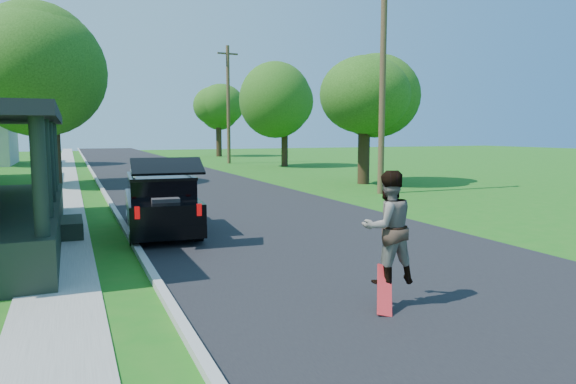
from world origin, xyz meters
name	(u,v)px	position (x,y,z in m)	size (l,w,h in m)	color
ground	(385,273)	(0.00, 0.00, 0.00)	(140.00, 140.00, 0.00)	#176514
street	(177,181)	(0.00, 20.00, 0.00)	(8.00, 120.00, 0.02)	black
curb	(98,183)	(-4.05, 20.00, 0.00)	(0.15, 120.00, 0.12)	#A6A6A1
sidewalk	(65,185)	(-5.60, 20.00, 0.00)	(1.30, 120.00, 0.03)	gray
black_suv	(161,203)	(-3.20, 5.52, 0.78)	(1.99, 4.50, 2.05)	black
skateboarder	(388,227)	(-1.00, -1.53, 1.21)	(0.87, 0.70, 1.70)	black
skateboard	(384,291)	(-1.18, -1.75, 0.30)	(0.50, 0.56, 0.66)	red
tree_left_mid	(49,63)	(-6.04, 19.93, 5.94)	(6.10, 5.99, 9.19)	black
tree_right_near	(364,84)	(8.35, 14.57, 4.99)	(5.59, 5.54, 7.76)	black
tree_right_mid	(284,92)	(9.81, 28.44, 5.65)	(5.81, 5.83, 8.51)	black
tree_right_far	(218,100)	(9.51, 46.12, 5.99)	(5.79, 5.53, 8.88)	black
utility_pole_near	(383,71)	(6.86, 10.64, 5.17)	(1.60, 0.45, 10.05)	#463820
utility_pole_far	(228,103)	(7.00, 33.72, 5.00)	(1.77, 0.31, 9.68)	#463820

